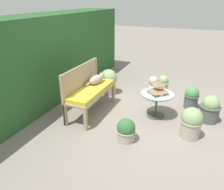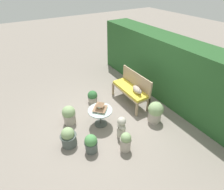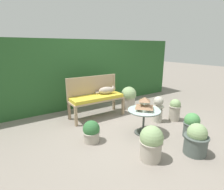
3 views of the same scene
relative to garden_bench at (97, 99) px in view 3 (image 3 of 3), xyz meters
name	(u,v)px [view 3 (image 3 of 3)]	position (x,y,z in m)	size (l,w,h in m)	color
ground	(128,129)	(0.24, -0.99, -0.48)	(30.00, 30.00, 0.00)	gray
foliage_hedge_back	(83,72)	(0.24, 1.40, 0.50)	(6.40, 0.98, 1.97)	#285628
garden_bench	(97,99)	(0.00, 0.00, 0.00)	(1.39, 0.51, 0.57)	tan
bench_backrest	(92,87)	(0.00, 0.23, 0.26)	(1.39, 0.06, 1.04)	tan
cat	(107,90)	(0.31, 0.03, 0.18)	(0.51, 0.30, 0.22)	#A89989
patio_table	(144,115)	(0.40, -1.31, -0.07)	(0.67, 0.67, 0.52)	#424742
pagoda_birdhouse	(144,104)	(0.40, -1.31, 0.15)	(0.35, 0.35, 0.27)	#B2BCA8
garden_bust	(158,109)	(1.08, -1.06, -0.16)	(0.35, 0.24, 0.64)	#B7B2A3
potted_plant_hedge_corner	(175,109)	(1.50, -1.23, -0.20)	(0.29, 0.29, 0.54)	#ADA393
potted_plant_path_edge	(129,97)	(1.10, 0.10, -0.15)	(0.44, 0.44, 0.64)	#ADA393
potted_plant_bench_left	(196,140)	(0.63, -2.34, -0.22)	(0.41, 0.41, 0.55)	#4C5651
potted_plant_table_near	(91,132)	(-0.67, -1.03, -0.28)	(0.33, 0.33, 0.43)	#ADA393
potted_plant_table_far	(191,125)	(1.09, -1.95, -0.23)	(0.33, 0.33, 0.51)	#4C5651
potted_plant_bench_right	(151,143)	(-0.12, -2.04, -0.19)	(0.37, 0.37, 0.58)	#ADA393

